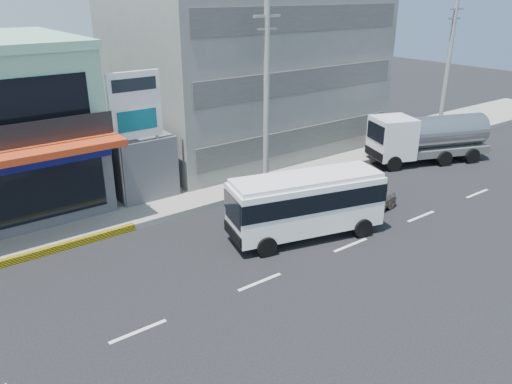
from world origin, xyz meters
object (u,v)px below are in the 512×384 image
at_px(minibus, 306,201).
at_px(sedan, 364,200).
at_px(billboard, 136,113).
at_px(satellite_dish, 133,131).
at_px(concrete_building, 244,45).
at_px(utility_pole_near, 266,98).
at_px(utility_pole_far, 447,71).
at_px(tanker_truck, 425,137).

height_order(minibus, sedan, minibus).
height_order(billboard, sedan, billboard).
bearing_deg(minibus, satellite_dish, 113.72).
distance_m(concrete_building, satellite_dish, 11.30).
relative_size(billboard, utility_pole_near, 0.69).
xyz_separation_m(billboard, utility_pole_far, (22.50, -1.80, 0.22)).
height_order(satellite_dish, sedan, satellite_dish).
distance_m(billboard, tanker_truck, 18.45).
xyz_separation_m(utility_pole_near, sedan, (1.98, -5.40, -4.43)).
height_order(billboard, utility_pole_near, utility_pole_near).
bearing_deg(minibus, billboard, 121.64).
bearing_deg(satellite_dish, utility_pole_far, -9.29).
height_order(utility_pole_near, sedan, utility_pole_near).
xyz_separation_m(concrete_building, sedan, (-2.02, -13.00, -6.28)).
xyz_separation_m(concrete_building, utility_pole_near, (-4.00, -7.60, -1.85)).
xyz_separation_m(satellite_dish, billboard, (-0.50, -1.80, 1.35)).
height_order(billboard, minibus, billboard).
height_order(satellite_dish, billboard, billboard).
height_order(concrete_building, billboard, concrete_building).
bearing_deg(utility_pole_near, sedan, -69.85).
relative_size(billboard, minibus, 0.95).
xyz_separation_m(utility_pole_far, tanker_truck, (-4.79, -2.18, -3.50)).
bearing_deg(billboard, utility_pole_near, -15.48).
xyz_separation_m(concrete_building, tanker_truck, (7.21, -9.78, -5.35)).
relative_size(billboard, utility_pole_far, 0.69).
relative_size(minibus, sedan, 1.71).
height_order(concrete_building, tanker_truck, concrete_building).
bearing_deg(utility_pole_near, tanker_truck, -11.02).
distance_m(satellite_dish, sedan, 12.36).
relative_size(utility_pole_near, tanker_truck, 1.23).
bearing_deg(tanker_truck, minibus, -165.89).
distance_m(utility_pole_far, minibus, 19.13).
bearing_deg(minibus, sedan, 1.47).
xyz_separation_m(satellite_dish, sedan, (7.98, -9.00, -2.85)).
bearing_deg(utility_pole_far, billboard, 175.43).
bearing_deg(tanker_truck, concrete_building, 126.39).
xyz_separation_m(utility_pole_near, tanker_truck, (11.21, -2.18, -3.50)).
distance_m(concrete_building, utility_pole_far, 14.32).
distance_m(concrete_building, billboard, 12.17).
bearing_deg(tanker_truck, utility_pole_near, 168.98).
distance_m(utility_pole_near, minibus, 6.78).
bearing_deg(sedan, utility_pole_near, 10.73).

